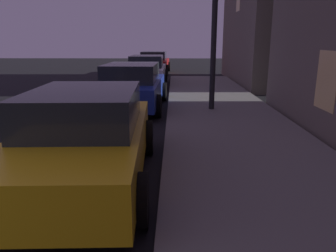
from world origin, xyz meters
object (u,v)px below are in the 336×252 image
Objects in this scene: car_blue at (132,86)px; car_white at (147,71)px; car_red at (154,63)px; car_yellow_cab at (86,137)px.

car_blue and car_white have the same top height.
car_white is 6.07m from car_red.
car_white is at bearing 89.99° from car_blue.
car_yellow_cab and car_white have the same top height.
car_blue is 0.99× the size of car_white.
car_yellow_cab is 17.43m from car_red.
car_white is 0.97× the size of car_red.
car_blue is 11.75m from car_red.
car_yellow_cab is 0.95× the size of car_white.
car_yellow_cab is 11.36m from car_white.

